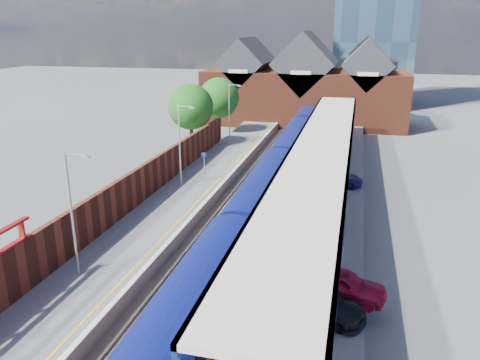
# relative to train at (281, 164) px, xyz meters

# --- Properties ---
(ground) EXTENTS (240.00, 240.00, 0.00)m
(ground) POSITION_rel_train_xyz_m (-1.49, 3.09, -2.12)
(ground) COLOR #5B5B5E
(ground) RESTS_ON ground
(ballast_bed) EXTENTS (6.00, 76.00, 0.06)m
(ballast_bed) POSITION_rel_train_xyz_m (-1.49, -6.91, -2.09)
(ballast_bed) COLOR #473D33
(ballast_bed) RESTS_ON ground
(rails) EXTENTS (4.51, 76.00, 0.14)m
(rails) POSITION_rel_train_xyz_m (-1.49, -6.91, -2.00)
(rails) COLOR slate
(rails) RESTS_ON ground
(left_platform) EXTENTS (5.00, 76.00, 1.00)m
(left_platform) POSITION_rel_train_xyz_m (-6.99, -6.91, -1.62)
(left_platform) COLOR #565659
(left_platform) RESTS_ON ground
(right_platform) EXTENTS (6.00, 76.00, 1.00)m
(right_platform) POSITION_rel_train_xyz_m (4.51, -6.91, -1.62)
(right_platform) COLOR #565659
(right_platform) RESTS_ON ground
(coping_left) EXTENTS (0.30, 76.00, 0.05)m
(coping_left) POSITION_rel_train_xyz_m (-4.64, -6.91, -1.10)
(coping_left) COLOR silver
(coping_left) RESTS_ON left_platform
(coping_right) EXTENTS (0.30, 76.00, 0.05)m
(coping_right) POSITION_rel_train_xyz_m (1.66, -6.91, -1.10)
(coping_right) COLOR silver
(coping_right) RESTS_ON right_platform
(yellow_line) EXTENTS (0.14, 76.00, 0.01)m
(yellow_line) POSITION_rel_train_xyz_m (-5.24, -6.91, -1.12)
(yellow_line) COLOR yellow
(yellow_line) RESTS_ON left_platform
(train) EXTENTS (2.98, 65.93, 3.45)m
(train) POSITION_rel_train_xyz_m (0.00, 0.00, 0.00)
(train) COLOR navy
(train) RESTS_ON ground
(canopy) EXTENTS (4.50, 52.00, 4.48)m
(canopy) POSITION_rel_train_xyz_m (3.99, -4.96, 3.13)
(canopy) COLOR navy
(canopy) RESTS_ON right_platform
(lamp_post_b) EXTENTS (1.48, 0.18, 7.00)m
(lamp_post_b) POSITION_rel_train_xyz_m (-7.86, -20.91, 2.87)
(lamp_post_b) COLOR #A5A8AA
(lamp_post_b) RESTS_ON left_platform
(lamp_post_c) EXTENTS (1.48, 0.18, 7.00)m
(lamp_post_c) POSITION_rel_train_xyz_m (-7.86, -4.91, 2.87)
(lamp_post_c) COLOR #A5A8AA
(lamp_post_c) RESTS_ON left_platform
(lamp_post_d) EXTENTS (1.48, 0.18, 7.00)m
(lamp_post_d) POSITION_rel_train_xyz_m (-7.86, 11.09, 2.87)
(lamp_post_d) COLOR #A5A8AA
(lamp_post_d) RESTS_ON left_platform
(platform_sign) EXTENTS (0.55, 0.08, 2.50)m
(platform_sign) POSITION_rel_train_xyz_m (-6.49, -2.91, 0.57)
(platform_sign) COLOR #A5A8AA
(platform_sign) RESTS_ON left_platform
(brick_wall) EXTENTS (0.35, 50.00, 3.86)m
(brick_wall) POSITION_rel_train_xyz_m (-9.59, -13.37, 0.33)
(brick_wall) COLOR #5F2919
(brick_wall) RESTS_ON left_platform
(station_building) EXTENTS (30.00, 12.12, 13.78)m
(station_building) POSITION_rel_train_xyz_m (-1.49, 31.09, 3.33)
(station_building) COLOR #5F2919
(station_building) RESTS_ON ground
(tree_near) EXTENTS (5.20, 5.20, 8.10)m
(tree_near) POSITION_rel_train_xyz_m (-11.84, 9.00, 3.23)
(tree_near) COLOR #382314
(tree_near) RESTS_ON ground
(tree_far) EXTENTS (5.20, 5.20, 8.10)m
(tree_far) POSITION_rel_train_xyz_m (-10.84, 17.00, 3.23)
(tree_far) COLOR #382314
(tree_far) RESTS_ON ground
(parked_car_red) EXTENTS (4.72, 2.47, 1.53)m
(parked_car_red) POSITION_rel_train_xyz_m (6.31, -19.90, -0.36)
(parked_car_red) COLOR #A30D30
(parked_car_red) RESTS_ON right_platform
(parked_car_dark) EXTENTS (5.08, 3.49, 1.36)m
(parked_car_dark) POSITION_rel_train_xyz_m (5.28, -21.63, -0.44)
(parked_car_dark) COLOR black
(parked_car_dark) RESTS_ON right_platform
(parked_car_blue) EXTENTS (4.68, 2.20, 1.29)m
(parked_car_blue) POSITION_rel_train_xyz_m (5.09, -1.72, -0.47)
(parked_car_blue) COLOR navy
(parked_car_blue) RESTS_ON right_platform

